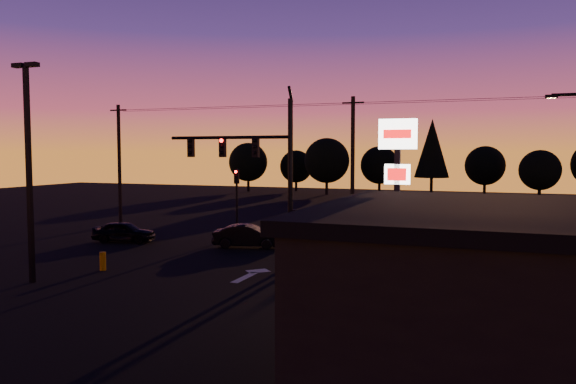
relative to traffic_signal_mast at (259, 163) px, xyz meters
name	(u,v)px	position (x,y,z in m)	size (l,w,h in m)	color
ground	(224,281)	(0.10, -3.99, -4.94)	(120.00, 120.00, 0.00)	black
lane_arrow	(251,274)	(0.60, -2.33, -4.93)	(1.20, 3.10, 0.01)	beige
traffic_signal_mast	(259,163)	(0.00, 0.00, 0.00)	(6.79, 0.52, 8.58)	black
secondary_signal	(237,193)	(-4.90, 7.49, -2.07)	(0.30, 0.31, 4.35)	black
parking_lot_light	(28,157)	(-7.40, -6.99, 0.33)	(1.25, 0.30, 9.14)	black
pylon_sign	(397,166)	(7.10, -2.49, -0.02)	(1.50, 0.28, 6.80)	black
utility_pole_0	(119,164)	(-15.90, 10.01, -0.34)	(1.40, 0.26, 9.00)	black
utility_pole_1	(353,166)	(2.10, 10.01, -0.34)	(1.40, 0.26, 9.00)	black
power_wires	(353,103)	(2.10, 10.01, 3.63)	(36.00, 1.22, 0.07)	black
bollard	(103,261)	(-6.20, -3.99, -4.51)	(0.29, 0.29, 0.86)	#CD8B00
tree_0	(248,162)	(-21.90, 46.01, -0.88)	(5.36, 5.36, 6.74)	black
tree_1	(296,166)	(-15.90, 49.01, -1.50)	(4.54, 4.54, 5.71)	black
tree_2	(327,161)	(-9.90, 44.01, -0.57)	(5.77, 5.78, 7.26)	black
tree_3	(380,165)	(-3.90, 48.01, -1.19)	(4.95, 4.95, 6.22)	black
tree_4	(432,148)	(3.10, 45.01, 0.99)	(4.18, 4.18, 9.50)	black
tree_5	(485,166)	(9.10, 50.01, -1.19)	(4.95, 4.95, 6.22)	black
tree_6	(540,170)	(15.10, 44.01, -1.50)	(4.54, 4.54, 5.71)	black
car_left	(124,232)	(-10.42, 3.17, -4.30)	(1.50, 3.73, 1.27)	black
car_mid	(249,236)	(-2.49, 4.08, -4.27)	(1.40, 4.02, 1.33)	black
suv_parked	(438,290)	(9.05, -5.43, -4.18)	(2.51, 5.45, 1.51)	black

